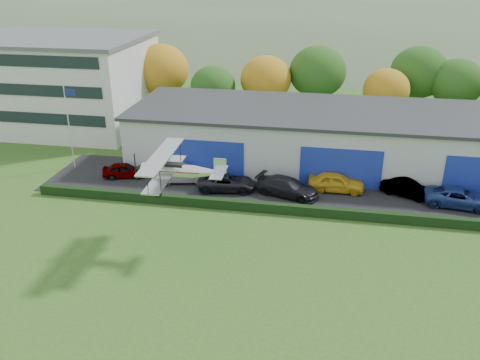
% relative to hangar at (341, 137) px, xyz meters
% --- Properties ---
extents(ground, '(300.00, 300.00, 0.00)m').
position_rel_hangar_xyz_m(ground, '(-5.00, -27.98, -2.66)').
color(ground, '#36581B').
rests_on(ground, ground).
extents(apron, '(48.00, 9.00, 0.05)m').
position_rel_hangar_xyz_m(apron, '(-2.00, -6.98, -2.63)').
color(apron, black).
rests_on(apron, ground).
extents(hedge, '(46.00, 0.60, 0.80)m').
position_rel_hangar_xyz_m(hedge, '(-2.00, -11.78, -2.26)').
color(hedge, black).
rests_on(hedge, ground).
extents(hangar, '(40.60, 12.60, 5.30)m').
position_rel_hangar_xyz_m(hangar, '(0.00, 0.00, 0.00)').
color(hangar, '#B2B7BC').
rests_on(hangar, ground).
extents(office_block, '(20.60, 15.60, 10.40)m').
position_rel_hangar_xyz_m(office_block, '(-33.00, 7.02, 2.56)').
color(office_block, silver).
rests_on(office_block, ground).
extents(flagpole, '(1.05, 0.10, 8.00)m').
position_rel_hangar_xyz_m(flagpole, '(-24.88, -5.98, 2.13)').
color(flagpole, silver).
rests_on(flagpole, ground).
extents(tree_belt, '(75.70, 13.22, 10.12)m').
position_rel_hangar_xyz_m(tree_belt, '(-4.15, 12.64, 2.95)').
color(tree_belt, '#3D2614').
rests_on(tree_belt, ground).
extents(distant_hills, '(430.00, 196.00, 56.00)m').
position_rel_hangar_xyz_m(distant_hills, '(-9.38, 112.02, -15.70)').
color(distant_hills, '#4C6642').
rests_on(distant_hills, ground).
extents(car_0, '(4.18, 2.52, 1.33)m').
position_rel_hangar_xyz_m(car_0, '(-19.38, -7.26, -1.94)').
color(car_0, gray).
rests_on(car_0, apron).
extents(car_1, '(5.13, 2.67, 1.61)m').
position_rel_hangar_xyz_m(car_1, '(-13.73, -7.35, -1.80)').
color(car_1, silver).
rests_on(car_1, apron).
extents(car_2, '(5.30, 2.98, 1.40)m').
position_rel_hangar_xyz_m(car_2, '(-9.56, -8.35, -1.91)').
color(car_2, black).
rests_on(car_2, apron).
extents(car_3, '(5.76, 3.72, 1.55)m').
position_rel_hangar_xyz_m(car_3, '(-4.32, -8.51, -1.83)').
color(car_3, black).
rests_on(car_3, apron).
extents(car_4, '(4.80, 2.00, 1.63)m').
position_rel_hangar_xyz_m(car_4, '(-0.27, -6.84, -1.79)').
color(car_4, gold).
rests_on(car_4, apron).
extents(car_5, '(4.51, 3.16, 1.41)m').
position_rel_hangar_xyz_m(car_5, '(5.59, -6.86, -1.90)').
color(car_5, gray).
rests_on(car_5, apron).
extents(car_6, '(5.63, 3.10, 1.49)m').
position_rel_hangar_xyz_m(car_6, '(9.50, -8.04, -1.86)').
color(car_6, navy).
rests_on(car_6, apron).
extents(biplane, '(6.20, 7.07, 2.66)m').
position_rel_hangar_xyz_m(biplane, '(-11.02, -17.70, 3.04)').
color(biplane, silver).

